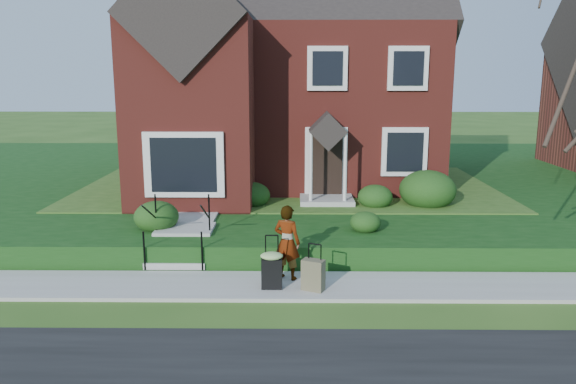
{
  "coord_description": "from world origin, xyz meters",
  "views": [
    {
      "loc": [
        0.21,
        -11.17,
        4.37
      ],
      "look_at": [
        0.07,
        2.0,
        1.65
      ],
      "focal_mm": 35.0,
      "sensor_mm": 36.0,
      "label": 1
    }
  ],
  "objects_px": {
    "suitcase_black": "(272,268)",
    "suitcase_olive": "(313,275)",
    "front_steps": "(182,241)",
    "woman": "(287,242)"
  },
  "relations": [
    {
      "from": "front_steps",
      "to": "woman",
      "type": "xyz_separation_m",
      "value": [
        2.57,
        -1.49,
        0.42
      ]
    },
    {
      "from": "suitcase_black",
      "to": "woman",
      "type": "bearing_deg",
      "value": 61.64
    },
    {
      "from": "suitcase_olive",
      "to": "suitcase_black",
      "type": "bearing_deg",
      "value": -161.63
    },
    {
      "from": "woman",
      "to": "front_steps",
      "type": "bearing_deg",
      "value": -5.2
    },
    {
      "from": "front_steps",
      "to": "suitcase_olive",
      "type": "height_order",
      "value": "front_steps"
    },
    {
      "from": "suitcase_black",
      "to": "suitcase_olive",
      "type": "distance_m",
      "value": 0.86
    },
    {
      "from": "front_steps",
      "to": "woman",
      "type": "relative_size",
      "value": 1.24
    },
    {
      "from": "woman",
      "to": "suitcase_olive",
      "type": "xyz_separation_m",
      "value": [
        0.54,
        -0.67,
        -0.49
      ]
    },
    {
      "from": "woman",
      "to": "suitcase_black",
      "type": "xyz_separation_m",
      "value": [
        -0.31,
        -0.57,
        -0.38
      ]
    },
    {
      "from": "front_steps",
      "to": "suitcase_olive",
      "type": "xyz_separation_m",
      "value": [
        3.11,
        -2.16,
        -0.07
      ]
    }
  ]
}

